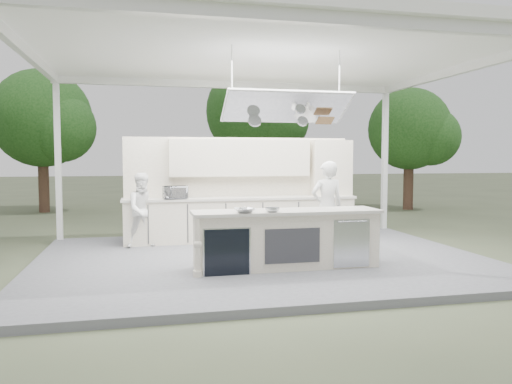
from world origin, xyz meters
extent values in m
plane|color=#4F563B|center=(0.00, 0.00, 0.00)|extent=(90.00, 90.00, 0.00)
cube|color=slate|center=(0.00, 0.00, 0.06)|extent=(8.00, 6.00, 0.12)
cube|color=white|center=(3.90, 2.90, 1.85)|extent=(0.12, 0.12, 3.70)
cube|color=white|center=(-3.90, 2.90, 1.85)|extent=(0.12, 0.12, 3.70)
cube|color=white|center=(0.00, 0.00, 3.78)|extent=(8.20, 6.20, 0.16)
cube|color=white|center=(0.00, -2.90, 3.62)|extent=(8.00, 0.12, 0.16)
cube|color=white|center=(0.00, 2.90, 3.62)|extent=(8.00, 0.12, 0.16)
cube|color=white|center=(-3.90, 0.00, 3.62)|extent=(0.12, 6.00, 0.16)
cube|color=white|center=(3.90, 0.00, 3.62)|extent=(0.12, 6.00, 0.16)
cube|color=white|center=(0.20, -0.90, 2.75)|extent=(2.00, 0.71, 0.43)
cube|color=white|center=(0.20, -0.90, 2.75)|extent=(2.06, 0.76, 0.46)
cylinder|color=white|center=(-0.70, -0.90, 3.23)|extent=(0.02, 0.02, 0.95)
cylinder|color=white|center=(1.10, -0.90, 3.23)|extent=(0.02, 0.02, 0.95)
cylinder|color=silver|center=(-0.30, -0.75, 2.53)|extent=(0.22, 0.14, 0.21)
cylinder|color=silver|center=(0.50, -0.80, 2.53)|extent=(0.18, 0.12, 0.18)
cube|color=#9C6B3E|center=(0.90, -0.78, 2.55)|extent=(0.28, 0.18, 0.12)
cube|color=#F0E8CB|center=(0.20, -0.90, 0.57)|extent=(3.00, 0.70, 0.90)
cube|color=beige|center=(0.20, -0.90, 1.04)|extent=(3.10, 0.78, 0.05)
cylinder|color=#F0E8CB|center=(-1.30, -1.25, 0.58)|extent=(0.11, 0.11, 0.92)
cube|color=black|center=(-0.85, -1.25, 0.48)|extent=(0.70, 0.04, 0.72)
cube|color=silver|center=(-0.85, -1.26, 0.48)|extent=(0.74, 0.03, 0.72)
cube|color=#2D2D32|center=(0.20, -1.26, 0.54)|extent=(0.90, 0.02, 0.55)
cube|color=silver|center=(1.20, -1.26, 0.54)|extent=(0.62, 0.02, 0.78)
cube|color=#F0E8CB|center=(0.00, 1.90, 0.57)|extent=(5.00, 0.65, 0.90)
cube|color=beige|center=(0.00, 1.90, 1.04)|extent=(5.08, 0.72, 0.05)
cube|color=#F0E8CB|center=(0.00, 2.20, 1.25)|extent=(5.00, 0.10, 2.25)
cube|color=#F0E8CB|center=(0.00, 2.07, 1.92)|extent=(3.10, 0.38, 0.80)
cube|color=#F0E8CB|center=(2.10, 2.02, 1.67)|extent=(0.90, 0.45, 1.30)
cube|color=#9C6B3E|center=(2.10, 2.02, 1.67)|extent=(0.84, 0.40, 0.03)
cylinder|color=silver|center=(2.00, 1.88, 1.13)|extent=(0.20, 0.20, 0.12)
cylinder|color=black|center=(2.00, 1.88, 1.29)|extent=(0.17, 0.17, 0.20)
cylinder|color=black|center=(2.35, 1.88, 1.12)|extent=(0.16, 0.16, 0.10)
cone|color=black|center=(2.35, 1.88, 1.29)|extent=(0.14, 0.14, 0.24)
cylinder|color=#4F3627|center=(-5.50, 10.00, 1.05)|extent=(0.36, 0.36, 2.10)
sphere|color=#326224|center=(-5.50, 10.00, 3.29)|extent=(3.40, 3.40, 3.40)
sphere|color=#326224|center=(-4.82, 9.49, 2.95)|extent=(2.38, 2.38, 2.38)
cylinder|color=#4F3627|center=(2.50, 12.00, 1.22)|extent=(0.36, 0.36, 2.45)
sphere|color=#326224|center=(2.50, 12.00, 3.85)|extent=(4.00, 4.00, 4.00)
sphere|color=#326224|center=(3.30, 11.40, 3.45)|extent=(2.80, 2.80, 2.80)
cylinder|color=#4F3627|center=(7.50, 8.00, 0.96)|extent=(0.36, 0.36, 1.92)
sphere|color=#326224|center=(7.50, 8.00, 2.97)|extent=(3.00, 3.00, 3.00)
sphere|color=#326224|center=(8.10, 7.55, 2.67)|extent=(2.10, 2.10, 2.10)
imported|color=white|center=(1.33, 0.20, 0.99)|extent=(0.66, 0.45, 1.74)
imported|color=white|center=(-2.08, 1.55, 0.87)|extent=(0.85, 0.74, 1.50)
imported|color=silver|center=(-1.44, 1.70, 1.20)|extent=(0.52, 0.38, 0.27)
imported|color=#B0B2B7|center=(-0.55, -1.15, 1.11)|extent=(0.39, 0.39, 0.07)
imported|color=#AFB2B6|center=(-0.10, -1.15, 1.11)|extent=(0.30, 0.30, 0.07)
camera|label=1|loc=(-2.09, -8.73, 1.94)|focal=35.00mm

